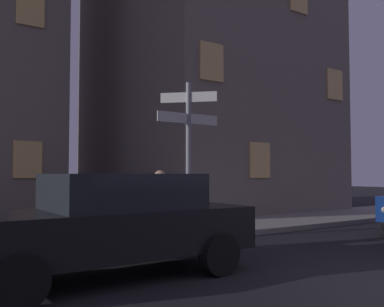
{
  "coord_description": "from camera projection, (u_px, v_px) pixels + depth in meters",
  "views": [
    {
      "loc": [
        -5.66,
        -3.1,
        1.55
      ],
      "look_at": [
        0.13,
        5.37,
        2.03
      ],
      "focal_mm": 39.81,
      "sensor_mm": 36.0,
      "label": 1
    }
  ],
  "objects": [
    {
      "name": "car_near_right",
      "position": [
        112.0,
        222.0,
        6.37
      ],
      "size": [
        4.48,
        1.92,
        1.55
      ],
      "color": "black",
      "rests_on": "ground_plane"
    },
    {
      "name": "sidewalk_kerb",
      "position": [
        167.0,
        231.0,
        10.9
      ],
      "size": [
        40.0,
        3.01,
        0.14
      ],
      "primitive_type": "cube",
      "color": "gray",
      "rests_on": "ground_plane"
    },
    {
      "name": "building_right_block",
      "position": [
        203.0,
        5.0,
        19.14
      ],
      "size": [
        8.12,
        9.38,
        18.31
      ],
      "color": "slate",
      "rests_on": "ground_plane"
    },
    {
      "name": "signpost",
      "position": [
        188.0,
        143.0,
        10.13
      ],
      "size": [
        1.71,
        0.99,
        3.59
      ],
      "color": "gray",
      "rests_on": "sidewalk_kerb"
    },
    {
      "name": "cyclist",
      "position": [
        162.0,
        215.0,
        8.15
      ],
      "size": [
        1.82,
        0.35,
        1.61
      ],
      "color": "black",
      "rests_on": "ground_plane"
    }
  ]
}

